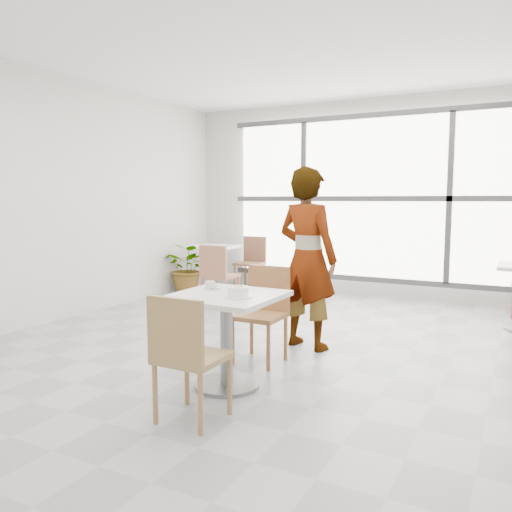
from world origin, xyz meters
The scene contains 15 objects.
floor centered at (0.00, 0.00, 0.00)m, with size 7.00×7.00×0.00m, color #9E9EA5.
ceiling centered at (0.00, 0.00, 3.00)m, with size 7.00×7.00×0.00m, color white.
wall_back centered at (0.00, 3.50, 1.50)m, with size 6.00×6.00×0.00m, color silver.
wall_left centered at (-3.00, 0.00, 1.50)m, with size 7.00×7.00×0.00m, color silver.
window centered at (0.00, 3.44, 1.50)m, with size 4.60×0.07×2.52m.
main_table centered at (0.00, -0.81, 0.52)m, with size 0.80×0.80×0.75m.
chair_near centered at (0.11, -1.51, 0.50)m, with size 0.42×0.42×0.87m.
chair_far centered at (-0.05, -0.05, 0.50)m, with size 0.42×0.42×0.87m.
oatmeal_bowl centered at (0.15, -0.88, 0.79)m, with size 0.21×0.21×0.09m.
coffee_cup centered at (-0.22, -0.69, 0.78)m, with size 0.16×0.13×0.07m.
person centered at (0.15, 0.51, 0.90)m, with size 0.66×0.43×1.80m, color black.
bg_table_left centered at (-2.38, 2.70, 0.49)m, with size 0.70×0.70×0.75m.
bg_chair_left_near centered at (-1.65, 1.70, 0.50)m, with size 0.42×0.42×0.87m.
bg_chair_left_far centered at (-1.96, 3.27, 0.50)m, with size 0.42×0.42×0.87m.
plant_left centered at (-2.70, 2.49, 0.40)m, with size 0.72×0.62×0.79m, color #447B3C.
Camera 1 is at (2.04, -4.17, 1.48)m, focal length 35.71 mm.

